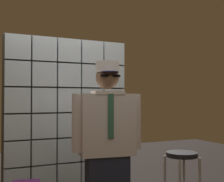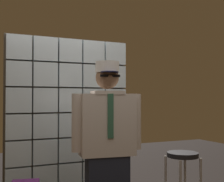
{
  "view_description": "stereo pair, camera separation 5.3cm",
  "coord_description": "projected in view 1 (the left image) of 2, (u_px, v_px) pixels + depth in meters",
  "views": [
    {
      "loc": [
        -1.14,
        -2.29,
        1.41
      ],
      "look_at": [
        0.16,
        0.43,
        1.48
      ],
      "focal_mm": 48.66,
      "sensor_mm": 36.0,
      "label": 1
    },
    {
      "loc": [
        -1.09,
        -2.31,
        1.41
      ],
      "look_at": [
        0.16,
        0.43,
        1.48
      ],
      "focal_mm": 48.66,
      "sensor_mm": 36.0,
      "label": 2
    }
  ],
  "objects": [
    {
      "name": "standing_person",
      "position": [
        107.0,
        148.0,
        2.97
      ],
      "size": [
        0.71,
        0.34,
        1.77
      ],
      "rotation": [
        0.0,
        0.0,
        -0.15
      ],
      "color": "#1E2333",
      "rests_on": "ground"
    },
    {
      "name": "bar_stool",
      "position": [
        182.0,
        172.0,
        3.31
      ],
      "size": [
        0.34,
        0.34,
        0.82
      ],
      "color": "black",
      "rests_on": "ground"
    },
    {
      "name": "glass_block_wall",
      "position": [
        68.0,
        125.0,
        3.79
      ],
      "size": [
        1.57,
        0.1,
        2.19
      ],
      "color": "silver",
      "rests_on": "ground"
    }
  ]
}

